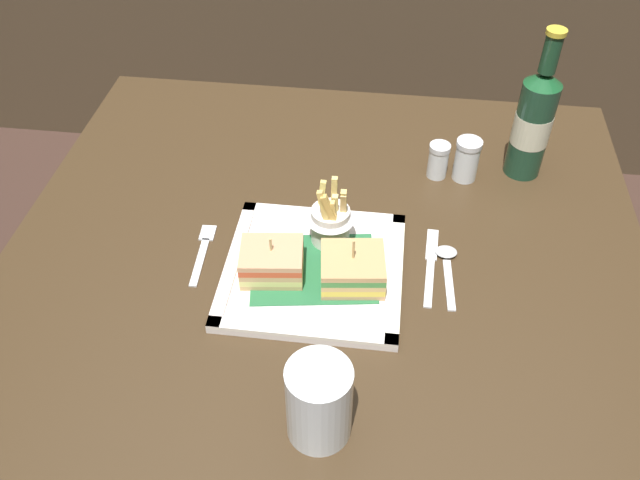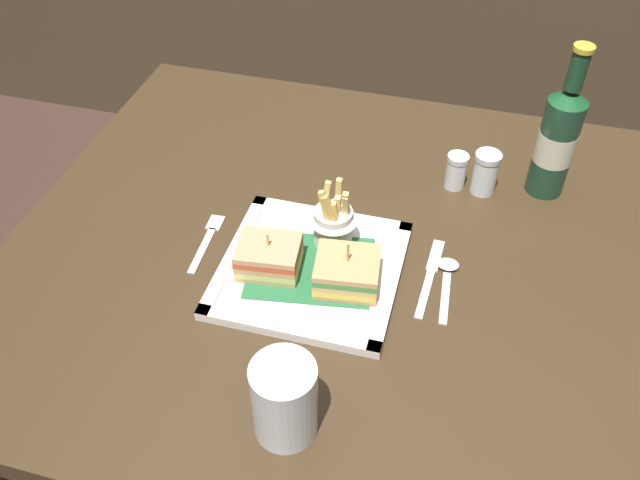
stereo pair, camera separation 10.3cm
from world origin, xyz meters
name	(u,v)px [view 2 (the right image)]	position (x,y,z in m)	size (l,w,h in m)	color
ground_plane	(326,472)	(0.00, 0.00, 0.00)	(6.00, 6.00, 0.00)	#39261F
dining_table	(328,289)	(0.00, 0.00, 0.65)	(1.03, 0.95, 0.76)	#3B2B19
square_plate	(311,269)	(-0.01, -0.07, 0.77)	(0.27, 0.27, 0.02)	white
sandwich_half_left	(269,257)	(-0.07, -0.08, 0.80)	(0.10, 0.09, 0.07)	tan
sandwich_half_right	(347,272)	(0.05, -0.08, 0.80)	(0.10, 0.10, 0.08)	tan
fries_cup	(334,219)	(0.01, 0.00, 0.82)	(0.08, 0.08, 0.11)	white
beer_bottle	(557,139)	(0.33, 0.24, 0.87)	(0.07, 0.07, 0.28)	#1C3F2B
water_glass	(285,403)	(0.03, -0.33, 0.81)	(0.08, 0.08, 0.12)	silver
fork	(208,239)	(-0.19, -0.04, 0.76)	(0.03, 0.14, 0.00)	silver
knife	(430,274)	(0.17, -0.02, 0.76)	(0.02, 0.17, 0.00)	silver
spoon	(447,272)	(0.19, -0.02, 0.77)	(0.04, 0.14, 0.01)	silver
salt_shaker	(456,173)	(0.18, 0.20, 0.79)	(0.04, 0.04, 0.07)	silver
pepper_shaker	(485,175)	(0.23, 0.20, 0.80)	(0.05, 0.05, 0.08)	silver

